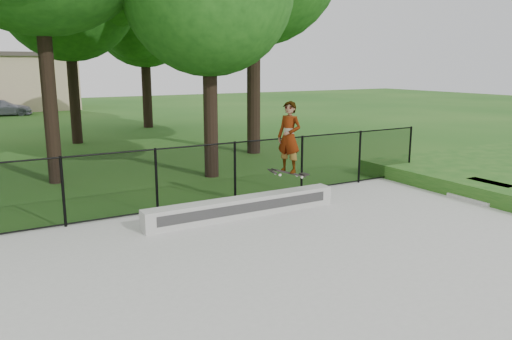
% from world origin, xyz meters
% --- Properties ---
extents(ground, '(100.00, 100.00, 0.00)m').
position_xyz_m(ground, '(0.00, 0.00, 0.00)').
color(ground, '#1C5016').
rests_on(ground, ground).
extents(concrete_slab, '(14.00, 12.00, 0.06)m').
position_xyz_m(concrete_slab, '(0.00, 0.00, 0.03)').
color(concrete_slab, '#ACACA7').
rests_on(concrete_slab, ground).
extents(grind_ledge, '(4.61, 0.40, 0.43)m').
position_xyz_m(grind_ledge, '(1.58, 4.70, 0.28)').
color(grind_ledge, '#ACADA8').
rests_on(grind_ledge, concrete_slab).
extents(car_c, '(3.55, 1.78, 1.09)m').
position_xyz_m(car_c, '(-1.57, 33.15, 0.54)').
color(car_c, '#9293A5').
rests_on(car_c, ground).
extents(skater_airborne, '(0.81, 0.69, 1.81)m').
position_xyz_m(skater_airborne, '(2.70, 4.57, 1.74)').
color(skater_airborne, black).
rests_on(skater_airborne, ground).
extents(chainlink_fence, '(16.06, 0.06, 1.50)m').
position_xyz_m(chainlink_fence, '(0.00, 5.90, 0.81)').
color(chainlink_fence, black).
rests_on(chainlink_fence, concrete_slab).
extents(concrete_steps, '(1.07, 1.20, 0.45)m').
position_xyz_m(concrete_steps, '(7.59, 3.00, 0.17)').
color(concrete_steps, '#ACACA7').
rests_on(concrete_steps, ground).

